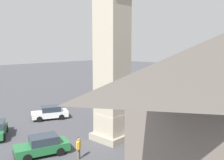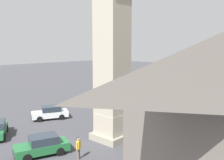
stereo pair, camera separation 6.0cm
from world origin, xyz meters
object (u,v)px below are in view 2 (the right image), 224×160
(car_red_corner, at_px, (127,107))
(pedestrian, at_px, (79,146))
(tree, at_px, (211,88))
(car_blue_kerb, at_px, (50,113))
(car_white_side, at_px, (42,145))

(car_red_corner, height_order, pedestrian, pedestrian)
(pedestrian, relative_size, tree, 0.28)
(car_blue_kerb, height_order, tree, tree)
(car_blue_kerb, distance_m, car_red_corner, 9.54)
(car_blue_kerb, height_order, car_red_corner, same)
(tree, bearing_deg, car_white_side, -112.53)
(car_blue_kerb, bearing_deg, car_white_side, -37.32)
(pedestrian, bearing_deg, tree, 74.60)
(car_red_corner, bearing_deg, car_white_side, -78.76)
(car_blue_kerb, distance_m, tree, 18.24)
(tree, bearing_deg, car_blue_kerb, -144.74)
(pedestrian, bearing_deg, car_red_corner, 113.39)
(car_red_corner, xyz_separation_m, car_white_side, (2.80, -14.08, 0.00))
(car_blue_kerb, distance_m, car_white_side, 9.89)
(car_red_corner, relative_size, car_white_side, 1.00)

